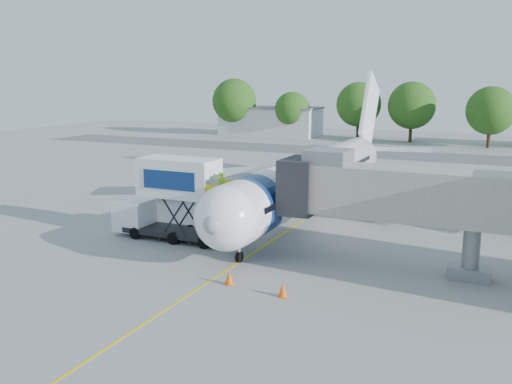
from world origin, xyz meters
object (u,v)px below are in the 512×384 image
at_px(catering_hiloader, 171,199).
at_px(ground_tug, 184,282).
at_px(aircraft, 316,177).
at_px(jet_bridge, 388,193).

height_order(catering_hiloader, ground_tug, catering_hiloader).
bearing_deg(ground_tug, aircraft, 108.73).
distance_m(aircraft, ground_tug, 19.49).
relative_size(jet_bridge, ground_tug, 3.90).
bearing_deg(aircraft, catering_hiloader, -119.40).
bearing_deg(catering_hiloader, ground_tug, -53.77).
relative_size(aircraft, catering_hiloader, 4.44).
distance_m(jet_bridge, catering_hiloader, 14.35).
relative_size(catering_hiloader, ground_tug, 2.39).
bearing_deg(jet_bridge, aircraft, 125.70).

